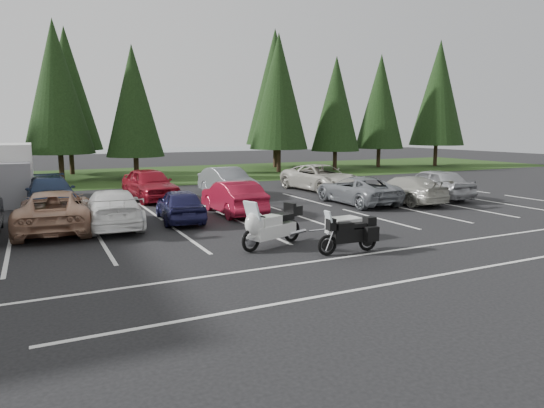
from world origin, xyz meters
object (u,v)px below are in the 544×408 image
(car_near_4, at_px, (180,205))
(car_near_6, at_px, (357,190))
(car_near_7, at_px, (405,189))
(cargo_trailer, at_px, (344,228))
(car_near_2, at_px, (54,211))
(car_near_3, at_px, (113,208))
(touring_motorcycle, at_px, (272,222))
(car_far_3, at_px, (228,182))
(box_truck, at_px, (6,174))
(adventure_motorcycle, at_px, (348,231))
(car_far_1, at_px, (50,193))
(car_near_5, at_px, (233,197))
(car_far_2, at_px, (150,184))
(car_far_4, at_px, (321,178))
(car_near_8, at_px, (433,183))

(car_near_4, bearing_deg, car_near_6, -169.93)
(car_near_7, distance_m, cargo_trailer, 8.91)
(car_near_2, distance_m, car_near_3, 2.01)
(car_near_6, distance_m, touring_motorcycle, 9.74)
(car_near_4, bearing_deg, car_near_2, 2.17)
(car_far_3, distance_m, cargo_trailer, 11.37)
(car_near_4, height_order, touring_motorcycle, touring_motorcycle)
(box_truck, bearing_deg, car_near_6, -26.99)
(adventure_motorcycle, bearing_deg, touring_motorcycle, 137.12)
(box_truck, height_order, car_far_1, box_truck)
(car_near_4, distance_m, car_far_1, 7.32)
(car_near_5, height_order, adventure_motorcycle, car_near_5)
(cargo_trailer, xyz_separation_m, adventure_motorcycle, (-1.03, -1.71, 0.32))
(car_far_2, bearing_deg, car_far_1, -177.07)
(car_far_1, relative_size, touring_motorcycle, 1.80)
(car_near_3, distance_m, car_near_6, 11.68)
(car_near_5, distance_m, touring_motorcycle, 6.19)
(car_near_7, xyz_separation_m, car_far_4, (-1.22, 5.94, 0.10))
(car_far_4, bearing_deg, car_near_5, -151.87)
(car_near_2, bearing_deg, car_near_6, -173.58)
(car_far_4, bearing_deg, car_near_3, -161.07)
(car_near_6, bearing_deg, car_near_3, 3.68)
(car_near_2, distance_m, car_near_7, 15.94)
(car_far_3, distance_m, car_far_4, 5.84)
(car_far_1, bearing_deg, car_near_4, -54.30)
(car_near_8, xyz_separation_m, car_far_2, (-13.57, 6.03, 0.03))
(car_near_7, bearing_deg, car_far_4, -80.68)
(box_truck, relative_size, cargo_trailer, 3.61)
(car_near_8, height_order, car_far_3, car_near_8)
(car_near_2, relative_size, car_near_5, 1.20)
(car_near_3, distance_m, car_near_7, 13.96)
(car_far_2, bearing_deg, car_far_4, -9.52)
(car_near_4, height_order, car_near_6, car_near_6)
(cargo_trailer, bearing_deg, car_near_7, 33.30)
(car_near_2, bearing_deg, touring_motorcycle, 141.47)
(car_near_5, bearing_deg, car_far_1, -34.83)
(car_near_2, distance_m, cargo_trailer, 10.41)
(car_near_6, bearing_deg, touring_motorcycle, 38.73)
(box_truck, xyz_separation_m, car_far_2, (6.58, -2.10, -0.62))
(car_near_4, relative_size, car_far_1, 0.77)
(car_near_4, bearing_deg, car_far_2, -85.78)
(car_far_1, bearing_deg, box_truck, 120.48)
(car_near_4, xyz_separation_m, car_near_5, (2.53, 0.70, 0.06))
(car_far_1, relative_size, car_far_4, 0.91)
(box_truck, bearing_deg, car_far_2, -17.69)
(car_near_5, xyz_separation_m, car_near_8, (11.22, -0.28, 0.07))
(car_near_6, height_order, car_near_7, car_near_6)
(car_near_4, bearing_deg, car_far_1, -45.69)
(car_near_8, distance_m, car_far_2, 14.85)
(car_far_2, xyz_separation_m, adventure_motorcycle, (2.93, -13.53, -0.15))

